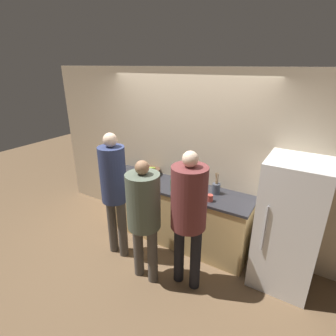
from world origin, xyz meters
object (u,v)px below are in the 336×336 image
person_right (189,208)px  utensil_crock (216,188)px  fruit_bowl (149,172)px  cup_red (210,198)px  bottle_green (173,185)px  refrigerator (288,225)px  person_center (144,210)px  person_left (114,186)px

person_right → utensil_crock: person_right is taller
utensil_crock → person_right: bearing=-91.3°
fruit_bowl → cup_red: (1.21, -0.31, -0.01)m
fruit_bowl → bottle_green: size_ratio=1.42×
utensil_crock → bottle_green: 0.61m
person_right → bottle_green: size_ratio=6.93×
refrigerator → person_center: (-1.51, -0.87, 0.18)m
cup_red → fruit_bowl: bearing=165.4°
bottle_green → cup_red: bearing=0.4°
refrigerator → fruit_bowl: 2.19m
refrigerator → person_right: 1.25m
utensil_crock → bottle_green: size_ratio=1.21×
utensil_crock → cup_red: size_ratio=3.42×
refrigerator → person_left: bearing=-162.1°
fruit_bowl → utensil_crock: bearing=-3.1°
person_center → bottle_green: 0.74m
person_right → person_center: bearing=-159.8°
fruit_bowl → bottle_green: bearing=-26.6°
person_center → person_right: person_right is taller
person_left → utensil_crock: size_ratio=5.87×
person_left → cup_red: bearing=25.6°
person_center → person_left: bearing=163.7°
person_right → fruit_bowl: person_right is taller
person_left → person_right: bearing=0.1°
person_center → bottle_green: size_ratio=6.36×
refrigerator → utensil_crock: 1.01m
person_left → cup_red: (1.17, 0.56, -0.11)m
fruit_bowl → bottle_green: bottle_green is taller
person_center → bottle_green: person_center is taller
refrigerator → utensil_crock: (-0.98, 0.12, 0.19)m
refrigerator → cup_red: bearing=-172.5°
refrigerator → utensil_crock: refrigerator is taller
cup_red → person_right: bearing=-93.4°
person_center → cup_red: size_ratio=18.00×
person_center → bottle_green: (-0.04, 0.74, 0.03)m
cup_red → utensil_crock: bearing=93.4°
utensil_crock → fruit_bowl: bearing=176.9°
person_right → utensil_crock: (0.02, 0.81, -0.09)m
refrigerator → bottle_green: size_ratio=6.44×
person_center → fruit_bowl: size_ratio=4.47×
refrigerator → person_right: (-1.00, -0.69, 0.28)m
person_right → cup_red: size_ratio=19.60×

